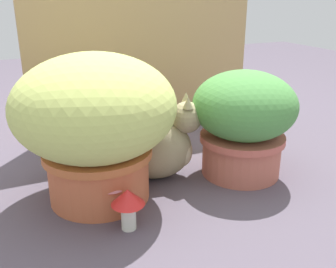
{
  "coord_description": "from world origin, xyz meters",
  "views": [
    {
      "loc": [
        -0.5,
        -1.09,
        0.64
      ],
      "look_at": [
        0.01,
        0.03,
        0.18
      ],
      "focal_mm": 41.41,
      "sensor_mm": 36.0,
      "label": 1
    }
  ],
  "objects_px": {
    "mushroom_ornament_pink": "(112,191)",
    "mushroom_ornament_red": "(128,202)",
    "grass_planter": "(95,120)",
    "leafy_planter": "(243,120)",
    "cat": "(160,146)"
  },
  "relations": [
    {
      "from": "grass_planter",
      "to": "leafy_planter",
      "type": "distance_m",
      "value": 0.52
    },
    {
      "from": "leafy_planter",
      "to": "mushroom_ornament_pink",
      "type": "bearing_deg",
      "value": -169.77
    },
    {
      "from": "leafy_planter",
      "to": "cat",
      "type": "relative_size",
      "value": 1.06
    },
    {
      "from": "grass_planter",
      "to": "mushroom_ornament_pink",
      "type": "height_order",
      "value": "grass_planter"
    },
    {
      "from": "mushroom_ornament_pink",
      "to": "mushroom_ornament_red",
      "type": "distance_m",
      "value": 0.08
    },
    {
      "from": "mushroom_ornament_pink",
      "to": "mushroom_ornament_red",
      "type": "relative_size",
      "value": 1.0
    },
    {
      "from": "cat",
      "to": "mushroom_ornament_red",
      "type": "xyz_separation_m",
      "value": [
        -0.21,
        -0.26,
        -0.04
      ]
    },
    {
      "from": "grass_planter",
      "to": "cat",
      "type": "bearing_deg",
      "value": 12.93
    },
    {
      "from": "grass_planter",
      "to": "mushroom_ornament_red",
      "type": "bearing_deg",
      "value": -82.68
    },
    {
      "from": "leafy_planter",
      "to": "cat",
      "type": "xyz_separation_m",
      "value": [
        -0.28,
        0.09,
        -0.09
      ]
    },
    {
      "from": "grass_planter",
      "to": "mushroom_ornament_red",
      "type": "relative_size",
      "value": 3.99
    },
    {
      "from": "leafy_planter",
      "to": "mushroom_ornament_pink",
      "type": "xyz_separation_m",
      "value": [
        -0.51,
        -0.09,
        -0.12
      ]
    },
    {
      "from": "cat",
      "to": "mushroom_ornament_red",
      "type": "height_order",
      "value": "cat"
    },
    {
      "from": "cat",
      "to": "mushroom_ornament_pink",
      "type": "height_order",
      "value": "cat"
    },
    {
      "from": "grass_planter",
      "to": "mushroom_ornament_pink",
      "type": "distance_m",
      "value": 0.22
    }
  ]
}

